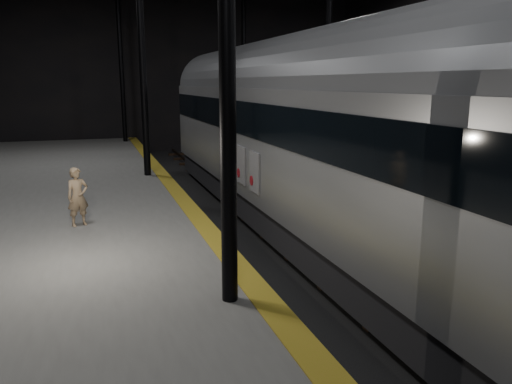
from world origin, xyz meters
name	(u,v)px	position (x,y,z in m)	size (l,w,h in m)	color
ground	(327,255)	(0.00, 0.00, 0.00)	(44.00, 44.00, 0.00)	black
platform_left	(19,270)	(-7.50, 0.00, 0.50)	(9.00, 43.80, 1.00)	#565653
tactile_strip	(208,230)	(-3.25, 0.00, 1.00)	(0.50, 43.80, 0.01)	olive
track	(327,252)	(0.00, 0.00, 0.07)	(2.40, 43.00, 0.24)	#3F3328
train	(294,127)	(0.00, 2.49, 3.21)	(3.22, 21.54, 5.76)	#919498
woman	(78,197)	(-6.22, 1.42, 1.74)	(0.54, 0.35, 1.48)	#9C805F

